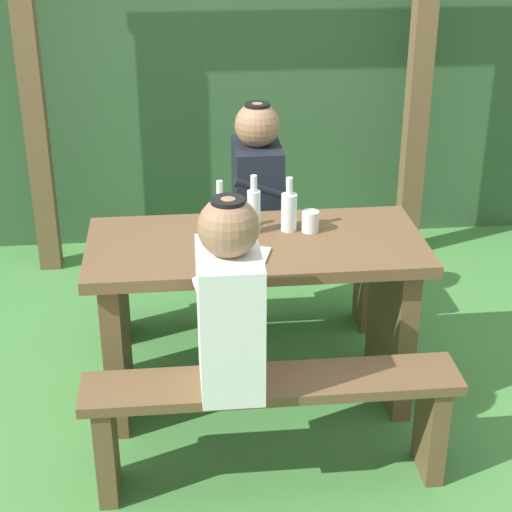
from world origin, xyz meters
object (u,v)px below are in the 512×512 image
(drinking_glass, at_px, (310,221))
(bottle_left, at_px, (253,210))
(bottle_center, at_px, (220,213))
(picnic_table, at_px, (256,293))
(bench_near, at_px, (272,409))
(bottle_right, at_px, (289,210))
(person_white_shirt, at_px, (230,301))
(cell_phone, at_px, (260,255))
(person_black_coat, at_px, (257,183))
(bench_far, at_px, (244,271))

(drinking_glass, height_order, bottle_left, bottle_left)
(bottle_left, height_order, bottle_center, bottle_left)
(picnic_table, distance_m, bench_near, 0.61)
(picnic_table, relative_size, bottle_right, 5.92)
(bottle_right, xyz_separation_m, bottle_center, (-0.29, 0.01, -0.00))
(picnic_table, height_order, bottle_left, bottle_left)
(picnic_table, distance_m, drinking_glass, 0.38)
(person_white_shirt, height_order, bottle_left, person_white_shirt)
(picnic_table, xyz_separation_m, bottle_right, (0.15, 0.10, 0.34))
(bottle_center, bearing_deg, picnic_table, -37.98)
(cell_phone, bearing_deg, bottle_center, 135.41)
(person_black_coat, height_order, cell_phone, person_black_coat)
(drinking_glass, relative_size, bottle_right, 0.38)
(bench_near, xyz_separation_m, person_black_coat, (0.07, 1.17, 0.47))
(bench_far, bearing_deg, bottle_right, -72.77)
(bottle_left, distance_m, bottle_right, 0.15)
(picnic_table, height_order, bench_far, picnic_table)
(bottle_center, xyz_separation_m, cell_phone, (0.14, -0.26, -0.08))
(drinking_glass, bearing_deg, bottle_right, 165.84)
(person_white_shirt, relative_size, bottle_center, 3.14)
(bottle_right, bearing_deg, person_black_coat, 100.02)
(picnic_table, height_order, bottle_center, bottle_center)
(person_black_coat, relative_size, bottle_center, 3.14)
(picnic_table, distance_m, bench_far, 0.61)
(person_white_shirt, bearing_deg, bench_far, 82.57)
(bottle_left, bearing_deg, bench_near, -89.80)
(bench_far, height_order, bottle_left, bottle_left)
(person_black_coat, distance_m, bottle_left, 0.50)
(bench_far, height_order, drinking_glass, drinking_glass)
(bench_near, relative_size, drinking_glass, 15.42)
(bench_near, height_order, bottle_right, bottle_right)
(bench_near, bearing_deg, drinking_glass, 70.14)
(person_white_shirt, xyz_separation_m, person_black_coat, (0.22, 1.16, 0.00))
(person_white_shirt, distance_m, person_black_coat, 1.18)
(bench_far, bearing_deg, picnic_table, -90.00)
(bench_far, distance_m, bottle_right, 0.73)
(bottle_center, height_order, cell_phone, bottle_center)
(picnic_table, distance_m, bottle_left, 0.36)
(bottle_right, height_order, cell_phone, bottle_right)
(cell_phone, bearing_deg, picnic_table, 106.67)
(bottle_left, relative_size, cell_phone, 1.82)
(picnic_table, bearing_deg, bench_near, -90.00)
(bench_far, relative_size, cell_phone, 10.00)
(picnic_table, xyz_separation_m, bench_far, (0.00, 0.58, -0.18))
(person_black_coat, distance_m, bottle_right, 0.49)
(bench_near, xyz_separation_m, bottle_left, (-0.00, 0.68, 0.53))
(bottle_right, xyz_separation_m, cell_phone, (-0.15, -0.25, -0.09))
(bench_near, height_order, bottle_left, bottle_left)
(picnic_table, relative_size, cell_phone, 10.00)
(drinking_glass, relative_size, bottle_center, 0.40)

